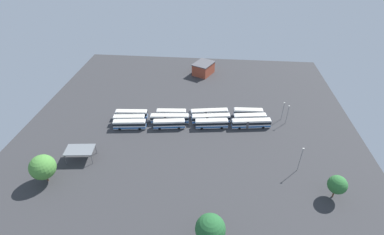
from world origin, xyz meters
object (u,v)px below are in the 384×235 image
at_px(bus_row3_slot0, 251,123).
at_px(depot_building, 203,68).
at_px(bus_row1_slot0, 169,124).
at_px(bus_row2_slot2, 209,113).
at_px(bus_row3_slot2, 248,113).
at_px(maintenance_shelter, 80,150).
at_px(tree_south_edge, 337,185).
at_px(bus_row0_slot1, 129,119).
at_px(bus_row1_slot1, 170,118).
at_px(bus_row3_slot1, 250,118).
at_px(tree_west_edge, 210,229).
at_px(bus_row0_slot0, 130,124).
at_px(tree_east_edge, 43,167).
at_px(bus_row1_slot2, 171,114).
at_px(lamp_post_mid_lot, 300,159).
at_px(bus_row0_slot2, 132,114).
at_px(lamp_post_near_entrance, 283,110).
at_px(bus_row2_slot0, 212,123).
at_px(bus_row2_slot1, 211,118).
at_px(lamp_post_by_building, 287,114).

bearing_deg(bus_row3_slot0, depot_building, 115.16).
height_order(bus_row1_slot0, bus_row2_slot2, same).
bearing_deg(bus_row3_slot2, bus_row2_slot2, -173.05).
xyz_separation_m(maintenance_shelter, tree_south_edge, (77.99, -8.61, 1.18)).
bearing_deg(bus_row0_slot1, bus_row1_slot0, -5.20).
bearing_deg(bus_row3_slot2, bus_row1_slot1, -167.39).
bearing_deg(tree_south_edge, bus_row3_slot1, 121.22).
bearing_deg(tree_west_edge, bus_row1_slot0, 110.58).
distance_m(bus_row2_slot2, bus_row3_slot2, 15.64).
distance_m(bus_row0_slot0, bus_row1_slot0, 14.89).
height_order(bus_row3_slot0, tree_east_edge, tree_east_edge).
height_order(bus_row3_slot0, tree_west_edge, tree_west_edge).
height_order(bus_row0_slot0, bus_row1_slot2, same).
xyz_separation_m(depot_building, maintenance_shelter, (-36.43, -66.78, 0.73)).
distance_m(bus_row1_slot1, lamp_post_mid_lot, 49.49).
bearing_deg(bus_row0_slot2, bus_row3_slot2, 6.67).
distance_m(bus_row3_slot2, tree_east_edge, 74.72).
xyz_separation_m(bus_row3_slot0, bus_row3_slot2, (-0.54, 7.17, -0.00)).
bearing_deg(bus_row1_slot2, tree_south_edge, -33.96).
xyz_separation_m(bus_row1_slot2, lamp_post_near_entrance, (43.61, 2.62, 2.49)).
distance_m(bus_row0_slot1, bus_row3_slot2, 47.01).
bearing_deg(maintenance_shelter, lamp_post_mid_lot, 0.81).
relative_size(bus_row0_slot0, bus_row0_slot2, 0.98).
xyz_separation_m(maintenance_shelter, tree_east_edge, (-6.26, -10.37, 1.93)).
xyz_separation_m(bus_row0_slot2, bus_row2_slot0, (31.90, -3.31, -0.00)).
distance_m(bus_row0_slot2, lamp_post_mid_lot, 64.25).
relative_size(bus_row1_slot2, depot_building, 0.90).
distance_m(bus_row1_slot0, bus_row3_slot1, 31.44).
xyz_separation_m(bus_row2_slot1, lamp_post_by_building, (29.08, 2.05, 2.63)).
bearing_deg(lamp_post_by_building, bus_row0_slot2, -178.09).
relative_size(bus_row2_slot2, lamp_post_near_entrance, 1.90).
bearing_deg(bus_row2_slot0, bus_row1_slot1, 173.58).
distance_m(bus_row3_slot0, tree_east_edge, 71.60).
bearing_deg(bus_row1_slot1, maintenance_shelter, -138.38).
height_order(bus_row1_slot2, bus_row2_slot1, same).
distance_m(bus_row0_slot0, tree_south_edge, 71.66).
bearing_deg(tree_east_edge, bus_row0_slot1, 61.87).
distance_m(bus_row1_slot1, bus_row2_slot0, 16.49).
bearing_deg(bus_row2_slot0, tree_south_edge, -39.75).
relative_size(bus_row2_slot2, depot_building, 1.14).
bearing_deg(bus_row0_slot1, lamp_post_by_building, 5.28).
bearing_deg(bus_row1_slot1, bus_row1_slot2, 86.41).
bearing_deg(bus_row1_slot1, lamp_post_mid_lot, -26.44).
bearing_deg(depot_building, tree_south_edge, -61.13).
bearing_deg(bus_row2_slot0, bus_row0_slot0, -173.75).
bearing_deg(bus_row2_slot1, lamp_post_by_building, 4.03).
distance_m(bus_row2_slot2, maintenance_shelter, 49.71).
bearing_deg(bus_row1_slot0, lamp_post_by_building, 8.94).
distance_m(bus_row0_slot1, tree_west_edge, 57.85).
distance_m(bus_row1_slot2, maintenance_shelter, 37.13).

